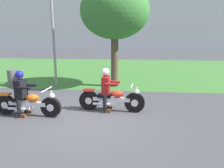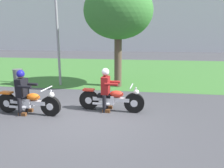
# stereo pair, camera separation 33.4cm
# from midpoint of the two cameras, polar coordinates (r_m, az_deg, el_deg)

# --- Properties ---
(ground) EXTENTS (120.00, 120.00, 0.00)m
(ground) POSITION_cam_midpoint_polar(r_m,az_deg,el_deg) (6.28, -8.58, -9.49)
(ground) COLOR #424247
(grass_verge) EXTENTS (60.00, 12.00, 0.01)m
(grass_verge) POSITION_cam_midpoint_polar(r_m,az_deg,el_deg) (15.11, -0.09, 4.09)
(grass_verge) COLOR #3D7533
(grass_verge) RESTS_ON ground
(stadium_facade) EXTENTS (47.86, 8.00, 14.61)m
(stadium_facade) POSITION_cam_midpoint_polar(r_m,az_deg,el_deg) (35.57, 6.14, 21.09)
(stadium_facade) COLOR #B2B7C1
(stadium_facade) RESTS_ON ground
(motorcycle_lead) EXTENTS (2.14, 0.66, 0.88)m
(motorcycle_lead) POSITION_cam_midpoint_polar(r_m,az_deg,el_deg) (6.73, -1.54, -4.21)
(motorcycle_lead) COLOR black
(motorcycle_lead) RESTS_ON ground
(rider_lead) EXTENTS (0.57, 0.48, 1.40)m
(rider_lead) POSITION_cam_midpoint_polar(r_m,az_deg,el_deg) (6.65, -2.98, -0.63)
(rider_lead) COLOR black
(rider_lead) RESTS_ON ground
(motorcycle_follow) EXTENTS (2.11, 0.66, 0.87)m
(motorcycle_follow) POSITION_cam_midpoint_polar(r_m,az_deg,el_deg) (6.90, -23.27, -4.94)
(motorcycle_follow) COLOR black
(motorcycle_follow) RESTS_ON ground
(rider_follow) EXTENTS (0.57, 0.48, 1.39)m
(rider_follow) POSITION_cam_midpoint_polar(r_m,az_deg,el_deg) (6.88, -24.76, -1.44)
(rider_follow) COLOR black
(rider_follow) RESTS_ON ground
(tree_roadside) EXTENTS (3.09, 3.09, 4.67)m
(tree_roadside) POSITION_cam_midpoint_polar(r_m,az_deg,el_deg) (9.84, -0.28, 19.08)
(tree_roadside) COLOR brown
(tree_roadside) RESTS_ON ground
(streetlight_pole) EXTENTS (0.96, 0.20, 5.67)m
(streetlight_pole) POSITION_cam_midpoint_polar(r_m,az_deg,el_deg) (10.33, -16.44, 19.08)
(streetlight_pole) COLOR gray
(streetlight_pole) RESTS_ON ground
(trash_can) EXTENTS (0.46, 0.46, 0.78)m
(trash_can) POSITION_cam_midpoint_polar(r_m,az_deg,el_deg) (11.19, -26.24, 1.48)
(trash_can) COLOR #595E5B
(trash_can) RESTS_ON ground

